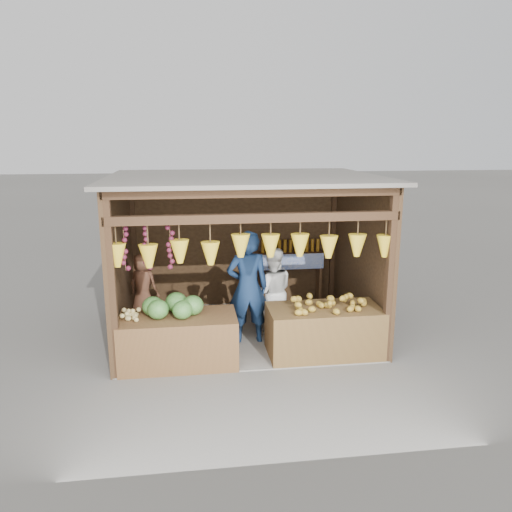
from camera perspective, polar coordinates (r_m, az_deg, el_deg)
The scene contains 12 objects.
ground at distance 8.67m, azimuth -1.29°, elevation -8.63°, with size 80.00×80.00×0.00m, color #514F49.
stall_structure at distance 8.14m, azimuth -1.55°, elevation 2.17°, with size 4.30×3.30×2.66m.
back_shelf at distance 9.76m, azimuth 3.96°, elevation -0.72°, with size 1.25×0.32×1.32m.
counter_left at distance 7.48m, azimuth -8.83°, elevation -9.45°, with size 1.69×0.85×0.73m, color #50351A.
counter_right at distance 7.74m, azimuth 7.75°, elevation -8.51°, with size 1.70×0.85×0.75m, color #4E331A.
stool at distance 8.73m, azimuth -12.51°, elevation -7.68°, with size 0.34×0.34×0.32m, color black.
man_standing at distance 7.95m, azimuth -0.95°, elevation -3.63°, with size 0.67×0.44×1.85m, color #122646.
woman_standing at distance 8.32m, azimuth 1.84°, elevation -4.10°, with size 0.73×0.57×1.50m, color silver.
vendor_seated at distance 8.50m, azimuth -12.74°, elevation -3.27°, with size 0.53×0.34×1.08m, color brown.
melon_pile at distance 7.30m, azimuth -9.25°, elevation -5.63°, with size 1.00×0.50×0.32m, color #185115, non-canonical shape.
tanfruit_pile at distance 7.36m, azimuth -14.20°, elevation -6.50°, with size 0.34×0.40×0.13m, color tan, non-canonical shape.
mango_pile at distance 7.57m, azimuth 8.69°, elevation -5.15°, with size 1.40×0.64×0.22m, color #AF5B17, non-canonical shape.
Camera 1 is at (-0.89, -7.98, 3.25)m, focal length 35.00 mm.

